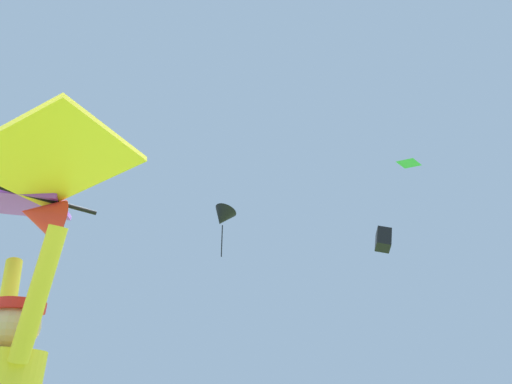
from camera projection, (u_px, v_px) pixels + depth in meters
name	position (u px, v px, depth m)	size (l,w,h in m)	color
held_stunt_kite	(34.00, 193.00, 2.48)	(1.55, 0.94, 0.38)	black
distant_kite_black_far_center	(383.00, 239.00, 19.88)	(0.87, 1.17, 1.24)	black
distant_kite_green_mid_left	(409.00, 163.00, 15.78)	(0.91, 0.92, 0.24)	green
distant_kite_black_high_left	(223.00, 217.00, 22.29)	(1.57, 1.63, 2.73)	black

